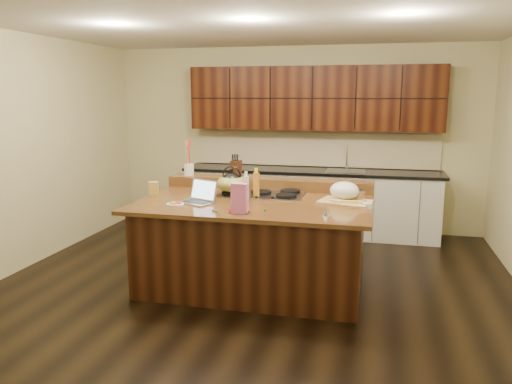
# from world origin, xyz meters

# --- Properties ---
(room) EXTENTS (5.52, 5.02, 2.72)m
(room) POSITION_xyz_m (0.00, 0.00, 1.35)
(room) COLOR black
(room) RESTS_ON ground
(island) EXTENTS (2.40, 1.60, 0.92)m
(island) POSITION_xyz_m (0.00, 0.00, 0.46)
(island) COLOR black
(island) RESTS_ON ground
(back_ledge) EXTENTS (2.40, 0.30, 0.12)m
(back_ledge) POSITION_xyz_m (0.00, 0.70, 0.98)
(back_ledge) COLOR black
(back_ledge) RESTS_ON island
(cooktop) EXTENTS (0.92, 0.52, 0.05)m
(cooktop) POSITION_xyz_m (0.00, 0.30, 0.94)
(cooktop) COLOR gray
(cooktop) RESTS_ON island
(back_counter) EXTENTS (3.70, 0.66, 2.40)m
(back_counter) POSITION_xyz_m (0.30, 2.23, 0.98)
(back_counter) COLOR silver
(back_counter) RESTS_ON ground
(kettle) EXTENTS (0.26, 0.26, 0.21)m
(kettle) POSITION_xyz_m (-0.30, 0.17, 1.07)
(kettle) COLOR black
(kettle) RESTS_ON cooktop
(green_bowl) EXTENTS (0.44, 0.44, 0.18)m
(green_bowl) POSITION_xyz_m (-0.30, 0.17, 1.06)
(green_bowl) COLOR olive
(green_bowl) RESTS_ON cooktop
(laptop) EXTENTS (0.40, 0.37, 0.23)m
(laptop) POSITION_xyz_m (-0.52, -0.23, 0.98)
(laptop) COLOR #B7B7BC
(laptop) RESTS_ON island
(oil_bottle) EXTENTS (0.09, 0.09, 0.27)m
(oil_bottle) POSITION_xyz_m (-0.02, 0.13, 1.06)
(oil_bottle) COLOR #BE7721
(oil_bottle) RESTS_ON island
(vinegar_bottle) EXTENTS (0.08, 0.08, 0.25)m
(vinegar_bottle) POSITION_xyz_m (-0.10, 0.01, 1.04)
(vinegar_bottle) COLOR silver
(vinegar_bottle) RESTS_ON island
(wooden_tray) EXTENTS (0.59, 0.48, 0.21)m
(wooden_tray) POSITION_xyz_m (0.91, 0.15, 1.01)
(wooden_tray) COLOR tan
(wooden_tray) RESTS_ON island
(ramekin_a) EXTENTS (0.12, 0.12, 0.04)m
(ramekin_a) POSITION_xyz_m (0.86, 0.10, 0.94)
(ramekin_a) COLOR white
(ramekin_a) RESTS_ON island
(ramekin_b) EXTENTS (0.13, 0.13, 0.04)m
(ramekin_b) POSITION_xyz_m (1.15, -0.07, 0.94)
(ramekin_b) COLOR white
(ramekin_b) RESTS_ON island
(ramekin_c) EXTENTS (0.13, 0.13, 0.04)m
(ramekin_c) POSITION_xyz_m (0.85, 0.41, 0.94)
(ramekin_c) COLOR white
(ramekin_c) RESTS_ON island
(strainer_bowl) EXTENTS (0.30, 0.30, 0.09)m
(strainer_bowl) POSITION_xyz_m (0.99, 0.28, 0.97)
(strainer_bowl) COLOR #996B3F
(strainer_bowl) RESTS_ON island
(kitchen_timer) EXTENTS (0.08, 0.08, 0.07)m
(kitchen_timer) POSITION_xyz_m (0.79, -0.49, 0.96)
(kitchen_timer) COLOR silver
(kitchen_timer) RESTS_ON island
(pink_bag) EXTENTS (0.15, 0.08, 0.28)m
(pink_bag) POSITION_xyz_m (-0.00, -0.58, 1.06)
(pink_bag) COLOR pink
(pink_bag) RESTS_ON island
(candy_plate) EXTENTS (0.21, 0.21, 0.01)m
(candy_plate) POSITION_xyz_m (-0.73, -0.38, 0.93)
(candy_plate) COLOR white
(candy_plate) RESTS_ON island
(package_box) EXTENTS (0.12, 0.10, 0.14)m
(package_box) POSITION_xyz_m (-1.15, 0.03, 0.99)
(package_box) COLOR gold
(package_box) RESTS_ON island
(utensil_crock) EXTENTS (0.12, 0.12, 0.14)m
(utensil_crock) POSITION_xyz_m (-0.99, 0.70, 1.11)
(utensil_crock) COLOR white
(utensil_crock) RESTS_ON back_ledge
(knife_block) EXTENTS (0.11, 0.16, 0.20)m
(knife_block) POSITION_xyz_m (-0.40, 0.70, 1.14)
(knife_block) COLOR black
(knife_block) RESTS_ON back_ledge
(gumdrop_0) EXTENTS (0.02, 0.02, 0.02)m
(gumdrop_0) POSITION_xyz_m (-0.27, -0.57, 0.93)
(gumdrop_0) COLOR red
(gumdrop_0) RESTS_ON island
(gumdrop_1) EXTENTS (0.02, 0.02, 0.02)m
(gumdrop_1) POSITION_xyz_m (-0.08, -0.38, 0.93)
(gumdrop_1) COLOR #198C26
(gumdrop_1) RESTS_ON island
(gumdrop_2) EXTENTS (0.02, 0.02, 0.02)m
(gumdrop_2) POSITION_xyz_m (0.08, -0.55, 0.93)
(gumdrop_2) COLOR red
(gumdrop_2) RESTS_ON island
(gumdrop_3) EXTENTS (0.02, 0.02, 0.02)m
(gumdrop_3) POSITION_xyz_m (-0.00, -0.41, 0.93)
(gumdrop_3) COLOR #198C26
(gumdrop_3) RESTS_ON island
(gumdrop_4) EXTENTS (0.02, 0.02, 0.02)m
(gumdrop_4) POSITION_xyz_m (-0.10, -0.59, 0.93)
(gumdrop_4) COLOR red
(gumdrop_4) RESTS_ON island
(gumdrop_5) EXTENTS (0.02, 0.02, 0.02)m
(gumdrop_5) POSITION_xyz_m (-0.23, -0.59, 0.93)
(gumdrop_5) COLOR #198C26
(gumdrop_5) RESTS_ON island
(gumdrop_6) EXTENTS (0.02, 0.02, 0.02)m
(gumdrop_6) POSITION_xyz_m (-0.03, -0.51, 0.93)
(gumdrop_6) COLOR red
(gumdrop_6) RESTS_ON island
(gumdrop_7) EXTENTS (0.02, 0.02, 0.02)m
(gumdrop_7) POSITION_xyz_m (0.05, -0.51, 0.93)
(gumdrop_7) COLOR #198C26
(gumdrop_7) RESTS_ON island
(gumdrop_8) EXTENTS (0.02, 0.02, 0.02)m
(gumdrop_8) POSITION_xyz_m (-0.14, -0.48, 0.93)
(gumdrop_8) COLOR red
(gumdrop_8) RESTS_ON island
(gumdrop_9) EXTENTS (0.02, 0.02, 0.02)m
(gumdrop_9) POSITION_xyz_m (0.20, -0.44, 0.93)
(gumdrop_9) COLOR #198C26
(gumdrop_9) RESTS_ON island
(gumdrop_10) EXTENTS (0.02, 0.02, 0.02)m
(gumdrop_10) POSITION_xyz_m (-0.04, -0.45, 0.93)
(gumdrop_10) COLOR red
(gumdrop_10) RESTS_ON island
(gumdrop_11) EXTENTS (0.02, 0.02, 0.02)m
(gumdrop_11) POSITION_xyz_m (0.07, -0.61, 0.93)
(gumdrop_11) COLOR #198C26
(gumdrop_11) RESTS_ON island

